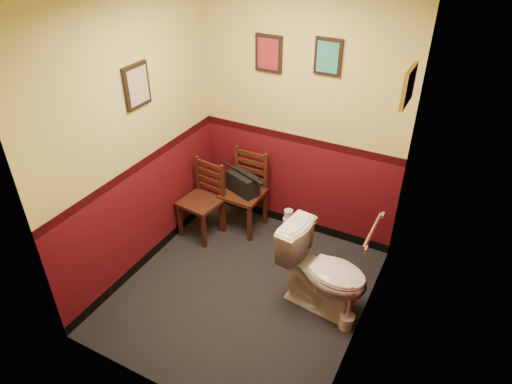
% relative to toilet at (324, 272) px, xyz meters
% --- Properties ---
extents(floor, '(2.20, 2.40, 0.00)m').
position_rel_toilet_xyz_m(floor, '(-0.72, -0.19, -0.40)').
color(floor, black).
rests_on(floor, ground).
extents(wall_back, '(2.20, 0.00, 2.70)m').
position_rel_toilet_xyz_m(wall_back, '(-0.72, 1.01, 0.95)').
color(wall_back, '#4F0D14').
rests_on(wall_back, ground).
extents(wall_front, '(2.20, 0.00, 2.70)m').
position_rel_toilet_xyz_m(wall_front, '(-0.72, -1.39, 0.95)').
color(wall_front, '#4F0D14').
rests_on(wall_front, ground).
extents(wall_left, '(0.00, 2.40, 2.70)m').
position_rel_toilet_xyz_m(wall_left, '(-1.82, -0.19, 0.95)').
color(wall_left, '#4F0D14').
rests_on(wall_left, ground).
extents(wall_right, '(0.00, 2.40, 2.70)m').
position_rel_toilet_xyz_m(wall_right, '(0.38, -0.19, 0.95)').
color(wall_right, '#4F0D14').
rests_on(wall_right, ground).
extents(grab_bar, '(0.05, 0.56, 0.06)m').
position_rel_toilet_xyz_m(grab_bar, '(0.35, 0.06, 0.55)').
color(grab_bar, silver).
rests_on(grab_bar, wall_right).
extents(framed_print_back_a, '(0.28, 0.04, 0.36)m').
position_rel_toilet_xyz_m(framed_print_back_a, '(-1.07, 0.99, 1.55)').
color(framed_print_back_a, black).
rests_on(framed_print_back_a, wall_back).
extents(framed_print_back_b, '(0.26, 0.04, 0.34)m').
position_rel_toilet_xyz_m(framed_print_back_b, '(-0.47, 0.99, 1.60)').
color(framed_print_back_b, black).
rests_on(framed_print_back_b, wall_back).
extents(framed_print_left, '(0.04, 0.30, 0.38)m').
position_rel_toilet_xyz_m(framed_print_left, '(-1.80, -0.09, 1.45)').
color(framed_print_left, black).
rests_on(framed_print_left, wall_left).
extents(framed_print_right, '(0.04, 0.34, 0.28)m').
position_rel_toilet_xyz_m(framed_print_right, '(0.36, 0.41, 1.65)').
color(framed_print_right, olive).
rests_on(framed_print_right, wall_right).
extents(toilet, '(0.87, 0.55, 0.80)m').
position_rel_toilet_xyz_m(toilet, '(0.00, 0.00, 0.00)').
color(toilet, white).
rests_on(toilet, floor).
extents(toilet_brush, '(0.14, 0.14, 0.49)m').
position_rel_toilet_xyz_m(toilet_brush, '(0.30, -0.15, -0.32)').
color(toilet_brush, silver).
rests_on(toilet_brush, floor).
extents(chair_left, '(0.45, 0.45, 0.86)m').
position_rel_toilet_xyz_m(chair_left, '(-1.57, 0.43, 0.03)').
color(chair_left, '#421E13').
rests_on(chair_left, floor).
extents(chair_right, '(0.43, 0.43, 0.91)m').
position_rel_toilet_xyz_m(chair_right, '(-1.22, 0.75, 0.06)').
color(chair_right, '#421E13').
rests_on(chair_right, floor).
extents(handbag, '(0.40, 0.29, 0.26)m').
position_rel_toilet_xyz_m(handbag, '(-1.22, 0.71, 0.19)').
color(handbag, black).
rests_on(handbag, chair_right).
extents(tp_stack, '(0.20, 0.12, 0.35)m').
position_rel_toilet_xyz_m(tp_stack, '(-0.70, 0.78, -0.25)').
color(tp_stack, silver).
rests_on(tp_stack, floor).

